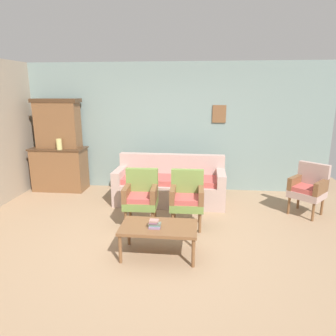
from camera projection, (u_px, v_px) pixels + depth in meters
The scene contains 11 objects.
ground_plane at pixel (161, 244), 4.36m from camera, with size 7.68×7.68×0.00m, color #997A5B.
wall_back_with_decor at pixel (176, 128), 6.56m from camera, with size 6.40×0.09×2.70m.
side_cabinet at pixel (60, 169), 6.67m from camera, with size 1.16×0.55×0.93m.
cabinet_upper_hutch at pixel (58, 123), 6.50m from camera, with size 0.99×0.38×1.03m.
vase_on_cabinet at pixel (59, 144), 6.33m from camera, with size 0.11×0.11×0.23m, color #C7BD71.
floral_couch at pixel (170, 186), 5.94m from camera, with size 2.10×0.84×0.90m.
armchair_near_cabinet at pixel (141, 195), 4.91m from camera, with size 0.54×0.51×0.90m.
armchair_by_doorway at pixel (187, 196), 4.85m from camera, with size 0.53×0.50×0.90m.
wingback_chair_by_fireplace at pixel (309, 187), 5.32m from camera, with size 0.71×0.71×0.90m.
coffee_table at pixel (159, 229), 3.99m from camera, with size 1.00×0.56×0.42m.
book_stack_on_table at pixel (154, 224), 3.91m from camera, with size 0.16×0.10×0.11m.
Camera 1 is at (0.51, -3.92, 2.14)m, focal length 32.72 mm.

